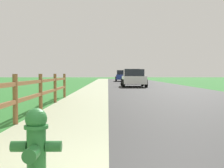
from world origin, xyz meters
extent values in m
plane|color=#2F792F|center=(0.00, 25.00, 0.00)|extent=(120.00, 120.00, 0.00)
cube|color=#353535|center=(3.50, 27.00, 0.00)|extent=(7.00, 66.00, 0.01)
cube|color=#ADB58E|center=(-3.00, 27.00, 0.00)|extent=(6.00, 66.00, 0.01)
cube|color=#2F792F|center=(-4.50, 27.00, 0.01)|extent=(5.00, 66.00, 0.00)
cylinder|color=#287233|center=(-0.77, 0.70, 0.28)|extent=(0.20, 0.20, 0.56)
cylinder|color=#287233|center=(-0.77, 0.70, 0.54)|extent=(0.25, 0.25, 0.03)
sphere|color=#287233|center=(-0.77, 0.70, 0.63)|extent=(0.23, 0.23, 0.23)
cube|color=#22612B|center=(-0.77, 0.70, 0.70)|extent=(0.04, 0.04, 0.04)
cylinder|color=#22612B|center=(-0.95, 0.70, 0.33)|extent=(0.16, 0.12, 0.12)
cylinder|color=#22612B|center=(-0.58, 0.70, 0.33)|extent=(0.16, 0.12, 0.12)
cylinder|color=#22612B|center=(-0.77, 0.50, 0.31)|extent=(0.14, 0.20, 0.14)
cylinder|color=brown|center=(-2.02, 4.00, 0.55)|extent=(0.11, 0.11, 1.09)
cylinder|color=brown|center=(-2.02, 6.40, 0.55)|extent=(0.11, 0.11, 1.09)
cylinder|color=brown|center=(-2.02, 8.81, 0.55)|extent=(0.11, 0.11, 1.09)
cylinder|color=brown|center=(-2.02, 11.21, 0.55)|extent=(0.11, 0.11, 1.09)
cube|color=brown|center=(-2.02, 5.20, 0.49)|extent=(0.07, 12.02, 0.09)
cube|color=brown|center=(-2.02, 5.20, 0.87)|extent=(0.07, 12.02, 0.09)
cube|color=white|center=(2.12, 22.28, 0.58)|extent=(1.82, 4.34, 0.62)
cube|color=#1E232B|center=(2.12, 22.30, 1.17)|extent=(1.59, 2.32, 0.56)
cylinder|color=black|center=(1.24, 23.63, 0.32)|extent=(0.23, 0.64, 0.64)
cylinder|color=black|center=(3.02, 23.61, 0.32)|extent=(0.23, 0.64, 0.64)
cylinder|color=black|center=(1.21, 20.95, 0.32)|extent=(0.23, 0.64, 0.64)
cylinder|color=black|center=(3.00, 20.93, 0.32)|extent=(0.23, 0.64, 0.64)
cube|color=#B7BABF|center=(2.63, 30.24, 0.71)|extent=(2.07, 4.83, 0.78)
cube|color=#1E232B|center=(2.64, 30.51, 1.35)|extent=(1.74, 2.44, 0.51)
cylinder|color=black|center=(1.76, 31.75, 0.38)|extent=(0.25, 0.76, 0.76)
cylinder|color=black|center=(3.63, 31.67, 0.38)|extent=(0.25, 0.76, 0.76)
cylinder|color=black|center=(1.63, 28.81, 0.38)|extent=(0.25, 0.76, 0.76)
cylinder|color=black|center=(3.50, 28.73, 0.38)|extent=(0.25, 0.76, 0.76)
cube|color=navy|center=(2.07, 39.58, 0.62)|extent=(1.95, 4.95, 0.67)
cube|color=#1E232B|center=(2.08, 39.78, 1.27)|extent=(1.69, 2.48, 0.61)
cylinder|color=black|center=(1.16, 41.12, 0.33)|extent=(0.23, 0.67, 0.67)
cylinder|color=black|center=(3.03, 41.09, 0.33)|extent=(0.23, 0.67, 0.67)
cylinder|color=black|center=(1.11, 38.07, 0.33)|extent=(0.23, 0.67, 0.67)
cylinder|color=black|center=(2.99, 38.04, 0.33)|extent=(0.23, 0.67, 0.67)
camera|label=1|loc=(-0.01, -2.39, 1.10)|focal=47.46mm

